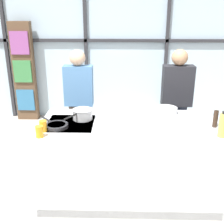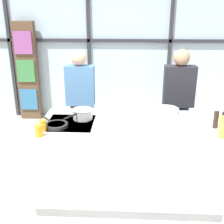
% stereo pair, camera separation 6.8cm
% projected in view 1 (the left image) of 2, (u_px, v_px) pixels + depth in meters
% --- Properties ---
extents(ground_plane, '(18.00, 18.00, 0.00)m').
position_uv_depth(ground_plane, '(128.00, 192.00, 3.42)').
color(ground_plane, '#ADA89E').
extents(back_window_wall, '(6.40, 0.10, 2.80)m').
position_uv_depth(back_window_wall, '(126.00, 48.00, 5.38)').
color(back_window_wall, silver).
rests_on(back_window_wall, ground_plane).
extents(bookshelf, '(0.40, 0.19, 1.89)m').
position_uv_depth(bookshelf, '(24.00, 72.00, 5.41)').
color(bookshelf, brown).
rests_on(bookshelf, ground_plane).
extents(demo_island, '(2.00, 0.94, 0.90)m').
position_uv_depth(demo_island, '(129.00, 160.00, 3.26)').
color(demo_island, silver).
rests_on(demo_island, ground_plane).
extents(spectator_far_left, '(0.41, 0.22, 1.58)m').
position_uv_depth(spectator_far_left, '(79.00, 97.00, 4.05)').
color(spectator_far_left, '#47382D').
rests_on(spectator_far_left, ground_plane).
extents(spectator_center_left, '(0.43, 0.22, 1.59)m').
position_uv_depth(spectator_center_left, '(176.00, 98.00, 4.01)').
color(spectator_center_left, '#232838').
rests_on(spectator_center_left, ground_plane).
extents(frying_pan, '(0.35, 0.37, 0.04)m').
position_uv_depth(frying_pan, '(56.00, 125.00, 3.01)').
color(frying_pan, '#232326').
rests_on(frying_pan, demo_island).
extents(saucepan, '(0.29, 0.39, 0.12)m').
position_uv_depth(saucepan, '(82.00, 114.00, 3.22)').
color(saucepan, silver).
rests_on(saucepan, demo_island).
extents(white_plate, '(0.28, 0.28, 0.01)m').
position_uv_depth(white_plate, '(171.00, 118.00, 3.25)').
color(white_plate, white).
rests_on(white_plate, demo_island).
extents(mixing_bowl, '(0.26, 0.26, 0.07)m').
position_uv_depth(mixing_bowl, '(166.00, 110.00, 3.41)').
color(mixing_bowl, silver).
rests_on(mixing_bowl, demo_island).
extents(oil_bottle, '(0.08, 0.08, 0.27)m').
position_uv_depth(oil_bottle, '(223.00, 125.00, 2.75)').
color(oil_bottle, '#E0CC4C').
rests_on(oil_bottle, demo_island).
extents(pepper_grinder, '(0.05, 0.05, 0.22)m').
position_uv_depth(pepper_grinder, '(215.00, 118.00, 2.99)').
color(pepper_grinder, '#332319').
rests_on(pepper_grinder, demo_island).
extents(juice_glass_near, '(0.08, 0.08, 0.12)m').
position_uv_depth(juice_glass_near, '(39.00, 132.00, 2.76)').
color(juice_glass_near, orange).
rests_on(juice_glass_near, demo_island).
extents(juice_glass_far, '(0.08, 0.08, 0.12)m').
position_uv_depth(juice_glass_far, '(43.00, 126.00, 2.90)').
color(juice_glass_far, orange).
rests_on(juice_glass_far, demo_island).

